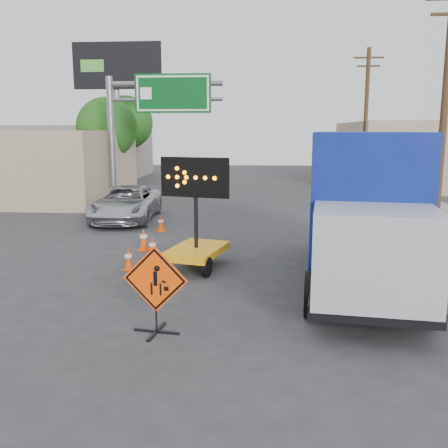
# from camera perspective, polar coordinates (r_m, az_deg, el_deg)

# --- Properties ---
(ground) EXTENTS (100.00, 100.00, 0.00)m
(ground) POSITION_cam_1_polar(r_m,az_deg,el_deg) (9.59, -6.26, -14.10)
(ground) COLOR #2D2D30
(ground) RESTS_ON ground
(curb_right) EXTENTS (0.40, 60.00, 0.12)m
(curb_right) POSITION_cam_1_polar(r_m,az_deg,el_deg) (24.50, 17.51, 0.89)
(curb_right) COLOR gray
(curb_right) RESTS_ON ground
(sidewalk_right) EXTENTS (4.00, 60.00, 0.15)m
(sidewalk_right) POSITION_cam_1_polar(r_m,az_deg,el_deg) (25.11, 22.63, 0.82)
(sidewalk_right) COLOR gray
(sidewalk_right) RESTS_ON ground
(storefront_left_far) EXTENTS (12.00, 10.00, 4.40)m
(storefront_left_far) POSITION_cam_1_polar(r_m,az_deg,el_deg) (45.75, -16.98, 7.93)
(storefront_left_far) COLOR gray
(storefront_left_far) RESTS_ON ground
(building_right_far) EXTENTS (10.00, 14.00, 4.60)m
(building_right_far) POSITION_cam_1_polar(r_m,az_deg,el_deg) (40.21, 21.11, 7.52)
(building_right_far) COLOR tan
(building_right_far) RESTS_ON ground
(highway_gantry) EXTENTS (6.18, 0.38, 6.90)m
(highway_gantry) POSITION_cam_1_polar(r_m,az_deg,el_deg) (27.23, -8.64, 12.78)
(highway_gantry) COLOR slate
(highway_gantry) RESTS_ON ground
(billboard) EXTENTS (6.10, 0.54, 9.85)m
(billboard) POSITION_cam_1_polar(r_m,az_deg,el_deg) (36.02, -12.08, 15.76)
(billboard) COLOR slate
(billboard) RESTS_ON ground
(utility_pole_near) EXTENTS (1.80, 0.26, 9.00)m
(utility_pole_near) POSITION_cam_1_polar(r_m,az_deg,el_deg) (19.60, 23.87, 11.75)
(utility_pole_near) COLOR #4E3421
(utility_pole_near) RESTS_ON ground
(utility_pole_far) EXTENTS (1.80, 0.26, 9.00)m
(utility_pole_far) POSITION_cam_1_polar(r_m,az_deg,el_deg) (33.16, 15.88, 11.43)
(utility_pole_far) COLOR #4E3421
(utility_pole_far) RESTS_ON ground
(tree_left_near) EXTENTS (3.71, 3.71, 6.03)m
(tree_left_near) POSITION_cam_1_polar(r_m,az_deg,el_deg) (32.05, -13.24, 10.66)
(tree_left_near) COLOR #4E3421
(tree_left_near) RESTS_ON ground
(tree_left_far) EXTENTS (4.10, 4.10, 6.66)m
(tree_left_far) POSITION_cam_1_polar(r_m,az_deg,el_deg) (40.01, -11.12, 11.30)
(tree_left_far) COLOR #4E3421
(tree_left_far) RESTS_ON ground
(construction_sign) EXTENTS (1.34, 0.95, 1.79)m
(construction_sign) POSITION_cam_1_polar(r_m,az_deg,el_deg) (10.04, -7.83, -7.21)
(construction_sign) COLOR black
(construction_sign) RESTS_ON ground
(arrow_board) EXTENTS (2.02, 2.55, 3.26)m
(arrow_board) POSITION_cam_1_polar(r_m,az_deg,el_deg) (14.68, -3.19, -2.30)
(arrow_board) COLOR #EEA20D
(arrow_board) RESTS_ON ground
(pickup_truck) EXTENTS (2.83, 5.64, 1.53)m
(pickup_truck) POSITION_cam_1_polar(r_m,az_deg,el_deg) (22.89, -11.12, 2.31)
(pickup_truck) COLOR #B4B6BC
(pickup_truck) RESTS_ON ground
(box_truck) EXTENTS (3.42, 8.59, 3.97)m
(box_truck) POSITION_cam_1_polar(r_m,az_deg,el_deg) (13.56, 15.41, 0.90)
(box_truck) COLOR black
(box_truck) RESTS_ON ground
(cone_a) EXTENTS (0.36, 0.36, 0.63)m
(cone_a) POSITION_cam_1_polar(r_m,az_deg,el_deg) (13.00, -7.85, -5.96)
(cone_a) COLOR #FF4805
(cone_a) RESTS_ON ground
(cone_b) EXTENTS (0.41, 0.41, 0.65)m
(cone_b) POSITION_cam_1_polar(r_m,az_deg,el_deg) (14.81, -10.87, -3.94)
(cone_b) COLOR #FF4805
(cone_b) RESTS_ON ground
(cone_c) EXTENTS (0.45, 0.45, 0.67)m
(cone_c) POSITION_cam_1_polar(r_m,az_deg,el_deg) (16.07, -8.18, -2.67)
(cone_c) COLOR #FF4805
(cone_c) RESTS_ON ground
(cone_d) EXTENTS (0.39, 0.39, 0.76)m
(cone_d) POSITION_cam_1_polar(r_m,az_deg,el_deg) (17.09, -9.17, -1.74)
(cone_d) COLOR #FF4805
(cone_d) RESTS_ON ground
(cone_e) EXTENTS (0.40, 0.40, 0.66)m
(cone_e) POSITION_cam_1_polar(r_m,az_deg,el_deg) (20.19, -7.21, 0.07)
(cone_e) COLOR #FF4805
(cone_e) RESTS_ON ground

